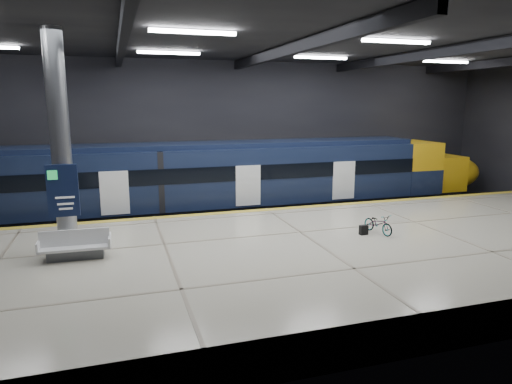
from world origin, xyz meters
name	(u,v)px	position (x,y,z in m)	size (l,w,h in m)	color
ground	(290,252)	(0.00, 0.00, 0.00)	(30.00, 30.00, 0.00)	black
room_shell	(292,105)	(0.00, 0.00, 5.72)	(30.10, 16.10, 8.05)	black
platform	(317,259)	(0.00, -2.50, 0.55)	(30.00, 11.00, 1.10)	#BAB39D
safety_strip	(268,210)	(0.00, 2.75, 1.11)	(30.00, 0.40, 0.01)	gold
rails	(250,217)	(0.00, 5.50, 0.08)	(30.00, 1.52, 0.16)	gray
train	(216,181)	(-1.73, 5.50, 2.06)	(29.40, 2.84, 3.79)	black
bench	(76,248)	(-7.75, -1.66, 1.42)	(2.12, 0.93, 0.92)	#595B60
bicycle	(378,224)	(2.65, -2.02, 1.47)	(0.49, 1.40, 0.73)	#99999E
pannier_bag	(364,230)	(2.05, -2.02, 1.28)	(0.30, 0.18, 0.35)	black
info_column	(61,148)	(-8.00, -1.03, 4.46)	(0.90, 0.78, 6.90)	#9EA0A5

